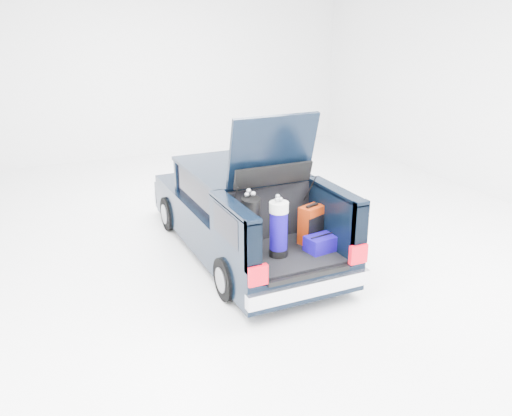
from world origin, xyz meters
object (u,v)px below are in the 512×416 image
car (241,212)px  black_golf_bag (250,225)px  blue_golf_bag (279,228)px  red_suitcase (312,225)px  blue_duffel (322,243)px

car → black_golf_bag: 1.51m
black_golf_bag → blue_golf_bag: (0.32, -0.22, -0.02)m
black_golf_bag → car: bearing=82.3°
car → red_suitcase: (0.50, -1.43, 0.20)m
blue_golf_bag → blue_duffel: bearing=-4.0°
black_golf_bag → blue_golf_bag: black_golf_bag is taller
blue_duffel → red_suitcase: bearing=82.0°
car → black_golf_bag: size_ratio=5.03×
red_suitcase → black_golf_bag: 0.96m
black_golf_bag → blue_golf_bag: 0.39m
car → blue_duffel: (0.50, -1.72, 0.04)m
car → black_golf_bag: (-0.45, -1.39, 0.34)m
car → blue_duffel: car is taller
black_golf_bag → blue_duffel: black_golf_bag is taller
red_suitcase → black_golf_bag: bearing=157.3°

